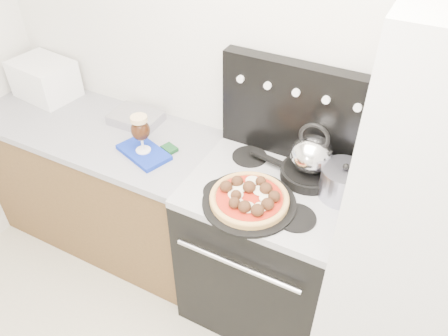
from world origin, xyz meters
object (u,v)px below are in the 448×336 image
Objects in this scene: beer_glass at (141,134)px; pizza_pan at (249,202)px; stove_body at (265,251)px; stock_pot at (342,183)px; toaster_oven at (45,79)px; base_cabinet at (107,187)px; fridge at (428,236)px; oven_mitt at (144,152)px; tea_kettle at (312,151)px; pizza at (249,197)px; skillet at (308,173)px.

beer_glass is 0.67m from pizza_pan.
stove_body is 0.64m from stock_pot.
toaster_oven is 0.92m from beer_glass.
base_cabinet is 1.88m from fridge.
toaster_oven is at bearing 165.76° from beer_glass.
pizza_pan is at bearing -8.73° from oven_mitt.
tea_kettle is at bearing 162.22° from stock_pot.
fridge reaches higher than pizza_pan.
pizza reaches higher than skillet.
fridge reaches higher than stock_pot.
toaster_oven is 0.93m from oven_mitt.
oven_mitt is 0.66m from pizza.
stove_body is at bearing 0.90° from toaster_oven.
pizza is (0.65, -0.10, 0.05)m from oven_mitt.
beer_glass is (-0.69, -0.06, 0.59)m from stove_body.
fridge is at bearing 1.50° from oven_mitt.
toaster_oven is (-2.28, 0.19, 0.06)m from fridge.
beer_glass is 1.01m from stock_pot.
base_cabinet is at bearing -174.93° from skillet.
stove_body is 2.44× the size of toaster_oven.
toaster_oven is 1.58m from pizza.
toaster_oven reaches higher than base_cabinet.
pizza_pan is 0.34m from skillet.
tea_kettle is at bearing 59.61° from pizza_pan.
toaster_oven is (-0.48, 0.14, 0.58)m from base_cabinet.
stock_pot reaches higher than stove_body.
skillet is (0.17, 0.30, 0.02)m from pizza_pan.
base_cabinet is 1.65× the size of stove_body.
pizza is (0.00, 0.00, 0.03)m from pizza_pan.
skillet is at bearing 59.61° from pizza_pan.
beer_glass is at bearing -171.95° from stock_pot.
base_cabinet is 7.18× the size of stock_pot.
beer_glass is 0.50× the size of pizza_pan.
base_cabinet is at bearing 170.10° from pizza.
tea_kettle is at bearing 13.39° from oven_mitt.
stock_pot is (0.31, 0.08, 0.55)m from stove_body.
base_cabinet is at bearing 178.70° from stove_body.
oven_mitt is 0.86m from tea_kettle.
pizza_pan is 0.43m from stock_pot.
stock_pot is at bearing -17.78° from skillet.
fridge is 2.29m from toaster_oven.
tea_kettle reaches higher than stove_body.
toaster_oven is 0.85× the size of pizza_pan.
oven_mitt is (0.42, -0.09, 0.48)m from base_cabinet.
beer_glass is at bearing -166.61° from skillet.
toaster_oven reaches higher than pizza_pan.
stove_body is 1.69m from toaster_oven.
skillet is (0.83, 0.20, -0.09)m from beer_glass.
fridge is (1.80, -0.05, 0.52)m from base_cabinet.
fridge is at bearing 1.50° from beer_glass.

